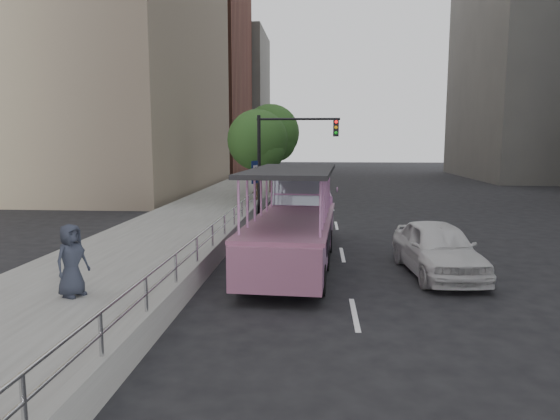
{
  "coord_description": "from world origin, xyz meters",
  "views": [
    {
      "loc": [
        0.15,
        -12.99,
        3.91
      ],
      "look_at": [
        -1.13,
        3.48,
        1.62
      ],
      "focal_mm": 32.0,
      "sensor_mm": 36.0,
      "label": 1
    }
  ],
  "objects_px": {
    "pedestrian_far": "(72,260)",
    "traffic_signal": "(282,149)",
    "duck_boat": "(296,227)",
    "parking_sign": "(255,187)",
    "street_tree_near": "(259,142)",
    "street_tree_far": "(272,135)",
    "car": "(438,248)"
  },
  "relations": [
    {
      "from": "pedestrian_far",
      "to": "traffic_signal",
      "type": "relative_size",
      "value": 0.33
    },
    {
      "from": "duck_boat",
      "to": "parking_sign",
      "type": "distance_m",
      "value": 6.22
    },
    {
      "from": "duck_boat",
      "to": "traffic_signal",
      "type": "relative_size",
      "value": 1.82
    },
    {
      "from": "street_tree_near",
      "to": "pedestrian_far",
      "type": "bearing_deg",
      "value": -97.16
    },
    {
      "from": "traffic_signal",
      "to": "street_tree_near",
      "type": "bearing_deg",
      "value": 114.98
    },
    {
      "from": "pedestrian_far",
      "to": "parking_sign",
      "type": "bearing_deg",
      "value": 9.37
    },
    {
      "from": "traffic_signal",
      "to": "street_tree_far",
      "type": "xyz_separation_m",
      "value": [
        -1.4,
        9.43,
        0.81
      ]
    },
    {
      "from": "street_tree_near",
      "to": "duck_boat",
      "type": "bearing_deg",
      "value": -78.11
    },
    {
      "from": "car",
      "to": "street_tree_near",
      "type": "xyz_separation_m",
      "value": [
        -6.97,
        14.25,
        3.03
      ]
    },
    {
      "from": "duck_boat",
      "to": "parking_sign",
      "type": "relative_size",
      "value": 3.11
    },
    {
      "from": "street_tree_near",
      "to": "street_tree_far",
      "type": "distance_m",
      "value": 6.02
    },
    {
      "from": "street_tree_near",
      "to": "street_tree_far",
      "type": "bearing_deg",
      "value": 88.09
    },
    {
      "from": "car",
      "to": "pedestrian_far",
      "type": "bearing_deg",
      "value": -162.92
    },
    {
      "from": "street_tree_near",
      "to": "street_tree_far",
      "type": "xyz_separation_m",
      "value": [
        0.2,
        6.0,
        0.49
      ]
    },
    {
      "from": "parking_sign",
      "to": "street_tree_far",
      "type": "xyz_separation_m",
      "value": [
        -0.45,
        13.14,
        2.42
      ]
    },
    {
      "from": "pedestrian_far",
      "to": "parking_sign",
      "type": "relative_size",
      "value": 0.56
    },
    {
      "from": "parking_sign",
      "to": "traffic_signal",
      "type": "relative_size",
      "value": 0.58
    },
    {
      "from": "pedestrian_far",
      "to": "street_tree_far",
      "type": "bearing_deg",
      "value": 18.54
    },
    {
      "from": "car",
      "to": "street_tree_far",
      "type": "height_order",
      "value": "street_tree_far"
    },
    {
      "from": "duck_boat",
      "to": "parking_sign",
      "type": "bearing_deg",
      "value": 109.61
    },
    {
      "from": "car",
      "to": "parking_sign",
      "type": "height_order",
      "value": "parking_sign"
    },
    {
      "from": "pedestrian_far",
      "to": "car",
      "type": "bearing_deg",
      "value": -43.5
    },
    {
      "from": "car",
      "to": "pedestrian_far",
      "type": "xyz_separation_m",
      "value": [
        -9.23,
        -3.75,
        0.37
      ]
    },
    {
      "from": "traffic_signal",
      "to": "street_tree_near",
      "type": "xyz_separation_m",
      "value": [
        -1.6,
        3.43,
        0.32
      ]
    },
    {
      "from": "car",
      "to": "street_tree_near",
      "type": "relative_size",
      "value": 0.8
    },
    {
      "from": "street_tree_near",
      "to": "traffic_signal",
      "type": "bearing_deg",
      "value": -65.02
    },
    {
      "from": "traffic_signal",
      "to": "duck_boat",
      "type": "bearing_deg",
      "value": -83.24
    },
    {
      "from": "parking_sign",
      "to": "duck_boat",
      "type": "bearing_deg",
      "value": -70.39
    },
    {
      "from": "duck_boat",
      "to": "street_tree_near",
      "type": "distance_m",
      "value": 13.5
    },
    {
      "from": "car",
      "to": "pedestrian_far",
      "type": "height_order",
      "value": "pedestrian_far"
    },
    {
      "from": "duck_boat",
      "to": "traffic_signal",
      "type": "height_order",
      "value": "traffic_signal"
    },
    {
      "from": "pedestrian_far",
      "to": "traffic_signal",
      "type": "distance_m",
      "value": 15.26
    }
  ]
}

